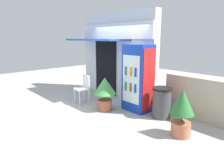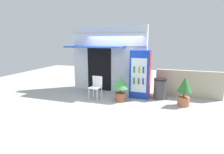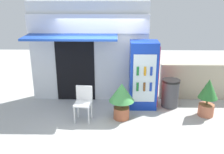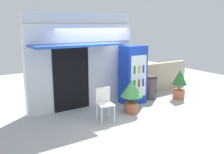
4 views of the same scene
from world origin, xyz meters
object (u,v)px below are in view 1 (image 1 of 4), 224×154
(drink_cooler, at_px, (138,78))
(trash_bin, at_px, (162,103))
(plastic_chair, at_px, (84,87))
(potted_plant_near_shop, at_px, (105,90))
(potted_plant_curbside, at_px, (182,110))

(drink_cooler, distance_m, trash_bin, 0.98)
(plastic_chair, relative_size, potted_plant_near_shop, 0.92)
(drink_cooler, height_order, potted_plant_near_shop, drink_cooler)
(drink_cooler, relative_size, plastic_chair, 2.12)
(potted_plant_near_shop, bearing_deg, plastic_chair, -176.14)
(potted_plant_curbside, height_order, trash_bin, potted_plant_curbside)
(plastic_chair, relative_size, potted_plant_curbside, 0.87)
(potted_plant_near_shop, height_order, trash_bin, potted_plant_near_shop)
(plastic_chair, height_order, trash_bin, plastic_chair)
(trash_bin, bearing_deg, drink_cooler, -177.35)
(drink_cooler, relative_size, trash_bin, 2.35)
(drink_cooler, height_order, potted_plant_curbside, drink_cooler)
(potted_plant_near_shop, xyz_separation_m, potted_plant_curbside, (2.31, 0.22, -0.02))
(drink_cooler, height_order, trash_bin, drink_cooler)
(drink_cooler, bearing_deg, plastic_chair, -153.42)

